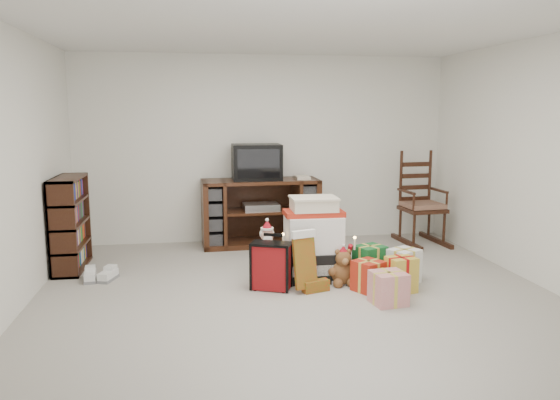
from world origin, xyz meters
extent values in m
cube|color=#A7A199|center=(0.00, 0.00, -0.01)|extent=(5.00, 5.00, 0.01)
cube|color=silver|center=(0.00, 0.00, 2.50)|extent=(5.00, 5.00, 0.01)
cube|color=white|center=(0.00, 2.50, 1.25)|extent=(5.00, 0.01, 2.50)
cube|color=white|center=(0.00, -2.50, 1.25)|extent=(5.00, 0.01, 2.50)
cube|color=white|center=(-2.50, 0.00, 1.25)|extent=(0.01, 5.00, 2.50)
cube|color=white|center=(2.50, 0.00, 1.25)|extent=(0.01, 5.00, 2.50)
cube|color=#411F12|center=(-0.09, 2.20, 0.44)|extent=(1.55, 0.60, 0.87)
cube|color=silver|center=(-0.09, 2.16, 0.52)|extent=(0.47, 0.34, 0.09)
cube|color=#321B0D|center=(-2.33, 1.43, 0.52)|extent=(0.28, 0.85, 1.04)
cube|color=#321B0D|center=(2.06, 1.92, 0.46)|extent=(0.55, 0.53, 0.05)
cube|color=#835A47|center=(2.06, 1.92, 0.52)|extent=(0.51, 0.49, 0.06)
cube|color=#321B0D|center=(2.06, 2.15, 0.89)|extent=(0.44, 0.10, 0.79)
cube|color=#321B0D|center=(2.06, 1.92, 0.03)|extent=(0.58, 0.89, 0.06)
cube|color=black|center=(0.28, 0.63, 0.15)|extent=(0.69, 0.50, 0.31)
cube|color=white|center=(0.28, 0.63, 0.49)|extent=(0.57, 0.44, 0.37)
cube|color=#AA2413|center=(0.28, 0.63, 0.71)|extent=(0.62, 0.34, 0.05)
cube|color=beige|center=(0.28, 0.63, 0.79)|extent=(0.46, 0.36, 0.12)
cube|color=maroon|center=(-0.22, 0.34, 0.24)|extent=(0.41, 0.32, 0.48)
cube|color=black|center=(-0.22, 0.43, 0.54)|extent=(0.19, 0.10, 0.03)
ellipsoid|color=brown|center=(0.53, 0.40, 0.12)|extent=(0.25, 0.21, 0.26)
sphere|color=brown|center=(0.53, 0.37, 0.28)|extent=(0.16, 0.16, 0.16)
cone|color=maroon|center=(0.51, 0.51, 0.20)|extent=(0.29, 0.29, 0.41)
sphere|color=beige|center=(0.51, 0.51, 0.46)|extent=(0.14, 0.14, 0.14)
cone|color=maroon|center=(0.51, 0.51, 0.57)|extent=(0.12, 0.12, 0.10)
cylinder|color=silver|center=(0.65, 0.39, 0.42)|extent=(0.02, 0.02, 0.12)
cone|color=maroon|center=(-0.20, 0.73, 0.21)|extent=(0.29, 0.29, 0.42)
sphere|color=beige|center=(-0.20, 0.73, 0.47)|extent=(0.14, 0.14, 0.14)
cone|color=maroon|center=(-0.20, 0.73, 0.58)|extent=(0.13, 0.13, 0.10)
cylinder|color=silver|center=(-0.05, 0.61, 0.43)|extent=(0.02, 0.02, 0.13)
cube|color=white|center=(-2.05, 0.92, 0.05)|extent=(0.15, 0.30, 0.10)
cube|color=white|center=(-1.87, 0.92, 0.05)|extent=(0.20, 0.31, 0.10)
cube|color=#AA2413|center=(0.70, 0.21, 0.14)|extent=(0.28, 0.28, 0.28)
cube|color=#19672E|center=(0.92, 0.48, 0.14)|extent=(0.28, 0.28, 0.28)
cube|color=gold|center=(0.97, 0.04, 0.14)|extent=(0.28, 0.28, 0.28)
cube|color=silver|center=(0.64, -0.17, 0.14)|extent=(0.28, 0.28, 0.28)
cube|color=white|center=(1.19, 0.26, 0.14)|extent=(0.28, 0.28, 0.28)
cube|color=black|center=(-0.14, 2.19, 1.10)|extent=(0.63, 0.45, 0.46)
cube|color=black|center=(-0.14, 1.97, 1.10)|extent=(0.54, 0.02, 0.37)
camera|label=1|loc=(-0.97, -4.84, 1.76)|focal=35.00mm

